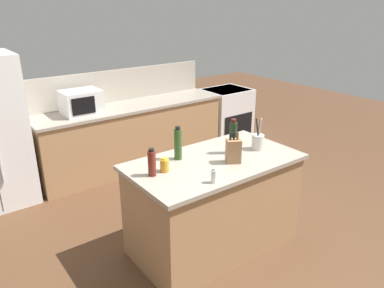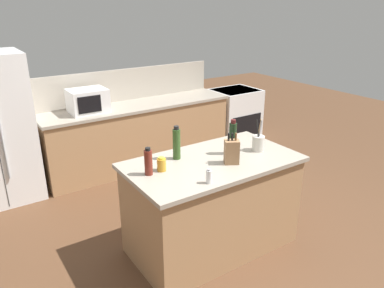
% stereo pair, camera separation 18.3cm
% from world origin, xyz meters
% --- Properties ---
extents(ground_plane, '(14.00, 14.00, 0.00)m').
position_xyz_m(ground_plane, '(0.00, 0.00, 0.00)').
color(ground_plane, brown).
extents(back_counter_run, '(2.79, 0.66, 0.94)m').
position_xyz_m(back_counter_run, '(0.30, 2.20, 0.47)').
color(back_counter_run, '#A87C54').
rests_on(back_counter_run, ground_plane).
extents(wall_backsplash, '(2.75, 0.03, 0.46)m').
position_xyz_m(wall_backsplash, '(0.30, 2.52, 1.17)').
color(wall_backsplash, '#B2A899').
rests_on(wall_backsplash, back_counter_run).
extents(kitchen_island, '(1.62, 0.90, 0.94)m').
position_xyz_m(kitchen_island, '(0.00, 0.00, 0.47)').
color(kitchen_island, '#A87C54').
rests_on(kitchen_island, ground_plane).
extents(range_oven, '(0.76, 0.65, 0.92)m').
position_xyz_m(range_oven, '(2.11, 2.20, 0.47)').
color(range_oven, white).
rests_on(range_oven, ground_plane).
extents(microwave, '(0.48, 0.39, 0.31)m').
position_xyz_m(microwave, '(-0.41, 2.20, 1.09)').
color(microwave, white).
rests_on(microwave, back_counter_run).
extents(knife_block, '(0.16, 0.15, 0.29)m').
position_xyz_m(knife_block, '(0.10, -0.14, 1.05)').
color(knife_block, '#936B47').
rests_on(knife_block, kitchen_island).
extents(utensil_crock, '(0.12, 0.12, 0.32)m').
position_xyz_m(utensil_crock, '(0.52, -0.05, 1.02)').
color(utensil_crock, beige).
rests_on(utensil_crock, kitchen_island).
extents(vinegar_bottle, '(0.07, 0.07, 0.24)m').
position_xyz_m(vinegar_bottle, '(-0.63, 0.06, 1.06)').
color(vinegar_bottle, maroon).
rests_on(vinegar_bottle, kitchen_island).
extents(wine_bottle, '(0.07, 0.07, 0.34)m').
position_xyz_m(wine_bottle, '(0.25, 0.03, 1.10)').
color(wine_bottle, black).
rests_on(wine_bottle, kitchen_island).
extents(honey_jar, '(0.08, 0.08, 0.13)m').
position_xyz_m(honey_jar, '(-0.51, 0.07, 1.00)').
color(honey_jar, gold).
rests_on(honey_jar, kitchen_island).
extents(salt_shaker, '(0.05, 0.05, 0.13)m').
position_xyz_m(salt_shaker, '(-0.30, -0.35, 1.00)').
color(salt_shaker, silver).
rests_on(salt_shaker, kitchen_island).
extents(olive_oil_bottle, '(0.07, 0.07, 0.32)m').
position_xyz_m(olive_oil_bottle, '(-0.26, 0.22, 1.09)').
color(olive_oil_bottle, '#2D4C1E').
rests_on(olive_oil_bottle, kitchen_island).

